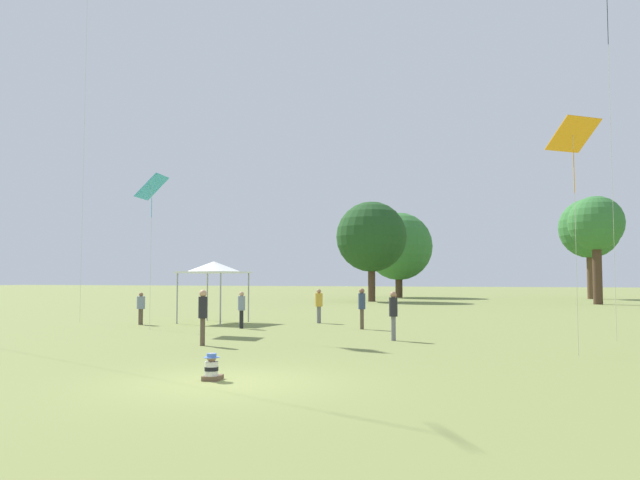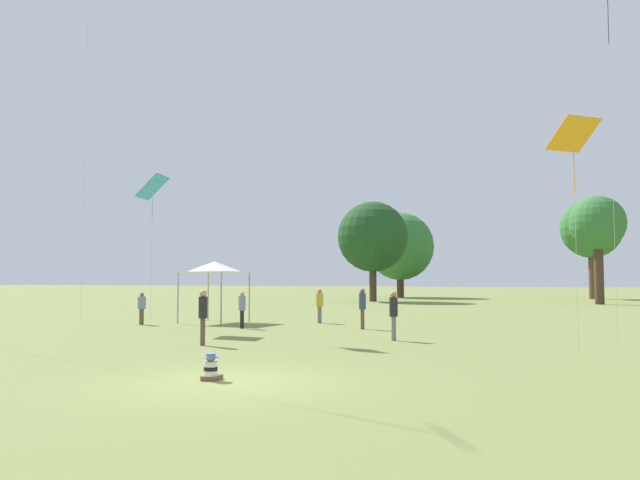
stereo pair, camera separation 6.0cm
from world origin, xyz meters
name	(u,v)px [view 2 (the right image)]	position (x,y,z in m)	size (l,w,h in m)	color
ground_plane	(227,382)	(0.00, 0.00, 0.00)	(300.00, 300.00, 0.00)	olive
seated_toddler	(211,368)	(-0.44, 0.12, 0.26)	(0.41, 0.49, 0.59)	brown
person_standing_0	(362,304)	(-0.77, 14.16, 1.07)	(0.31, 0.31, 1.76)	brown
person_standing_1	(242,306)	(-5.88, 12.89, 0.96)	(0.41, 0.41, 1.61)	black
person_standing_3	(320,303)	(-3.68, 17.00, 0.99)	(0.44, 0.44, 1.66)	slate
person_standing_4	(203,311)	(-4.05, 6.19, 1.12)	(0.32, 0.32, 1.82)	brown
person_standing_5	(394,311)	(1.52, 9.77, 1.06)	(0.35, 0.35, 1.73)	slate
person_standing_6	(142,306)	(-11.35, 13.37, 0.89)	(0.45, 0.45, 1.52)	brown
canopy_tent	(215,268)	(-8.70, 15.59, 2.71)	(3.07, 3.07, 3.02)	white
kite_0	(573,137)	(7.38, 7.24, 6.27)	(1.59, 1.55, 6.77)	orange
kite_2	(153,188)	(-9.34, 11.11, 6.09)	(1.23, 1.55, 6.65)	#339EDB
distant_tree_0	(598,225)	(11.58, 45.06, 6.71)	(4.58, 4.58, 9.13)	#473323
distant_tree_1	(400,246)	(-7.97, 58.48, 5.82)	(7.74, 7.74, 9.72)	#473323
distant_tree_2	(591,229)	(12.35, 59.63, 7.43)	(6.34, 6.34, 10.67)	brown
distant_tree_3	(373,237)	(-7.94, 45.25, 6.09)	(6.66, 6.66, 9.44)	#473323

